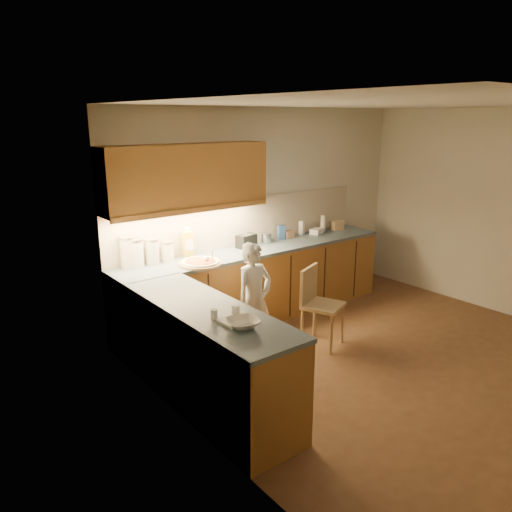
% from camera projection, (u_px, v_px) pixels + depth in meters
% --- Properties ---
extents(room, '(4.54, 4.50, 2.62)m').
position_uv_depth(room, '(396.00, 202.00, 4.87)').
color(room, brown).
rests_on(room, ground).
extents(l_counter, '(3.77, 2.62, 0.92)m').
position_uv_depth(l_counter, '(245.00, 303.00, 5.60)').
color(l_counter, '#93602B').
rests_on(l_counter, ground).
extents(backsplash, '(3.75, 0.02, 0.58)m').
position_uv_depth(backsplash, '(244.00, 221.00, 6.28)').
color(backsplash, '#BAAA90').
rests_on(backsplash, l_counter).
extents(upper_cabinets, '(1.95, 0.36, 0.73)m').
position_uv_depth(upper_cabinets, '(187.00, 177.00, 5.45)').
color(upper_cabinets, '#93602B').
rests_on(upper_cabinets, ground).
extents(pizza_on_board, '(0.48, 0.48, 0.19)m').
position_uv_depth(pizza_on_board, '(201.00, 262.00, 5.46)').
color(pizza_on_board, tan).
rests_on(pizza_on_board, l_counter).
extents(child, '(0.47, 0.32, 1.23)m').
position_uv_depth(child, '(254.00, 300.00, 5.26)').
color(child, silver).
rests_on(child, ground).
extents(wooden_chair, '(0.52, 0.52, 0.89)m').
position_uv_depth(wooden_chair, '(317.00, 301.00, 5.52)').
color(wooden_chair, tan).
rests_on(wooden_chair, ground).
extents(mixing_bowl, '(0.30, 0.30, 0.06)m').
position_uv_depth(mixing_bowl, '(243.00, 323.00, 3.83)').
color(mixing_bowl, silver).
rests_on(mixing_bowl, l_counter).
extents(canister_a, '(0.17, 0.17, 0.35)m').
position_uv_depth(canister_a, '(128.00, 252.00, 5.29)').
color(canister_a, beige).
rests_on(canister_a, l_counter).
extents(canister_b, '(0.18, 0.18, 0.31)m').
position_uv_depth(canister_b, '(136.00, 253.00, 5.32)').
color(canister_b, white).
rests_on(canister_b, l_counter).
extents(canister_c, '(0.15, 0.15, 0.29)m').
position_uv_depth(canister_c, '(152.00, 251.00, 5.42)').
color(canister_c, beige).
rests_on(canister_c, l_counter).
extents(canister_d, '(0.14, 0.14, 0.23)m').
position_uv_depth(canister_d, '(168.00, 251.00, 5.55)').
color(canister_d, white).
rests_on(canister_d, l_counter).
extents(oil_jug, '(0.13, 0.10, 0.35)m').
position_uv_depth(oil_jug, '(188.00, 243.00, 5.72)').
color(oil_jug, gold).
rests_on(oil_jug, l_counter).
extents(toaster, '(0.27, 0.18, 0.17)m').
position_uv_depth(toaster, '(246.00, 241.00, 6.15)').
color(toaster, black).
rests_on(toaster, l_counter).
extents(steel_pot, '(0.17, 0.17, 0.13)m').
position_uv_depth(steel_pot, '(265.00, 238.00, 6.38)').
color(steel_pot, '#B1B1B6').
rests_on(steel_pot, l_counter).
extents(blue_box, '(0.11, 0.09, 0.18)m').
position_uv_depth(blue_box, '(281.00, 232.00, 6.56)').
color(blue_box, '#305191').
rests_on(blue_box, l_counter).
extents(card_box_a, '(0.14, 0.10, 0.10)m').
position_uv_depth(card_box_a, '(289.00, 234.00, 6.64)').
color(card_box_a, '#A7775A').
rests_on(card_box_a, l_counter).
extents(white_bottle, '(0.08, 0.08, 0.18)m').
position_uv_depth(white_bottle, '(302.00, 228.00, 6.83)').
color(white_bottle, silver).
rests_on(white_bottle, l_counter).
extents(flat_pack, '(0.22, 0.18, 0.07)m').
position_uv_depth(flat_pack, '(316.00, 231.00, 6.87)').
color(flat_pack, white).
rests_on(flat_pack, l_counter).
extents(tall_jar, '(0.08, 0.08, 0.24)m').
position_uv_depth(tall_jar, '(323.00, 223.00, 6.99)').
color(tall_jar, beige).
rests_on(tall_jar, l_counter).
extents(card_box_b, '(0.18, 0.16, 0.13)m').
position_uv_depth(card_box_b, '(337.00, 226.00, 7.11)').
color(card_box_b, tan).
rests_on(card_box_b, l_counter).
extents(dough_cloth, '(0.29, 0.23, 0.02)m').
position_uv_depth(dough_cloth, '(238.00, 320.00, 3.94)').
color(dough_cloth, silver).
rests_on(dough_cloth, l_counter).
extents(spice_jar_a, '(0.08, 0.08, 0.08)m').
position_uv_depth(spice_jar_a, '(214.00, 314.00, 3.98)').
color(spice_jar_a, silver).
rests_on(spice_jar_a, l_counter).
extents(spice_jar_b, '(0.08, 0.08, 0.09)m').
position_uv_depth(spice_jar_b, '(236.00, 310.00, 4.04)').
color(spice_jar_b, white).
rests_on(spice_jar_b, l_counter).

